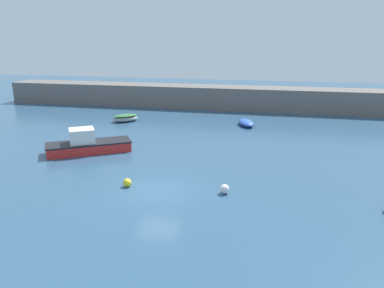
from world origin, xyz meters
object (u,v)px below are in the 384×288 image
Objects in this scene: rowboat_blue_near at (246,123)px; mooring_buoy_yellow at (127,183)px; rowboat_with_red_cover at (125,118)px; mooring_buoy_white at (225,189)px; motorboat_with_cabin at (87,144)px.

rowboat_blue_near is 6.59× the size of mooring_buoy_yellow.
rowboat_with_red_cover is at bearing 112.48° from mooring_buoy_yellow.
rowboat_with_red_cover is 12.75m from rowboat_blue_near.
rowboat_blue_near is 6.12× the size of mooring_buoy_white.
rowboat_with_red_cover is 0.90× the size of rowboat_blue_near.
mooring_buoy_yellow is (-5.70, -17.81, -0.05)m from rowboat_blue_near.
motorboat_with_cabin is 11.13m from rowboat_with_red_cover.
motorboat_with_cabin reaches higher than rowboat_blue_near.
rowboat_with_red_cover is at bearing 127.60° from mooring_buoy_white.
mooring_buoy_yellow is (7.02, -16.96, -0.13)m from rowboat_with_red_cover.
motorboat_with_cabin reaches higher than mooring_buoy_white.
motorboat_with_cabin is at bearing 153.78° from mooring_buoy_white.
mooring_buoy_white is (0.16, -17.57, -0.03)m from rowboat_blue_near.
motorboat_with_cabin is at bearing -63.01° from rowboat_blue_near.
motorboat_with_cabin is 11.89× the size of mooring_buoy_white.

